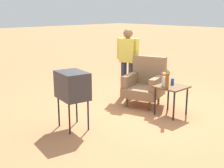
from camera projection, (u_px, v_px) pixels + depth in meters
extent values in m
plane|color=#C17A4C|center=(144.00, 109.00, 6.35)|extent=(60.00, 60.00, 0.00)
cylinder|color=brown|center=(127.00, 102.00, 6.47)|extent=(0.05, 0.05, 0.22)
cylinder|color=brown|center=(150.00, 106.00, 6.22)|extent=(0.05, 0.05, 0.22)
cylinder|color=brown|center=(137.00, 96.00, 6.92)|extent=(0.05, 0.05, 0.22)
cylinder|color=brown|center=(159.00, 99.00, 6.67)|extent=(0.05, 0.05, 0.22)
cube|color=#8C6B4C|center=(143.00, 91.00, 6.52)|extent=(0.95, 0.95, 0.20)
cube|color=#8C6B4C|center=(149.00, 70.00, 6.68)|extent=(0.77, 0.37, 0.64)
cube|color=#8C6B4C|center=(130.00, 80.00, 6.61)|extent=(0.33, 0.70, 0.26)
cube|color=#8C6B4C|center=(157.00, 83.00, 6.31)|extent=(0.33, 0.70, 0.26)
cylinder|color=black|center=(155.00, 101.00, 5.94)|extent=(0.04, 0.04, 0.57)
cylinder|color=black|center=(174.00, 106.00, 5.63)|extent=(0.04, 0.04, 0.57)
cylinder|color=black|center=(168.00, 97.00, 6.24)|extent=(0.04, 0.04, 0.57)
cylinder|color=black|center=(187.00, 101.00, 5.93)|extent=(0.04, 0.04, 0.57)
cube|color=brown|center=(172.00, 87.00, 5.86)|extent=(0.56, 0.56, 0.03)
cylinder|color=black|center=(88.00, 115.00, 5.18)|extent=(0.03, 0.03, 0.55)
cylinder|color=black|center=(77.00, 108.00, 5.54)|extent=(0.03, 0.03, 0.55)
cylinder|color=black|center=(69.00, 119.00, 4.99)|extent=(0.03, 0.03, 0.55)
cylinder|color=black|center=(59.00, 112.00, 5.34)|extent=(0.03, 0.03, 0.55)
cube|color=#333338|center=(72.00, 85.00, 5.14)|extent=(0.67, 0.54, 0.48)
cube|color=#383D3F|center=(84.00, 84.00, 5.26)|extent=(0.42, 0.09, 0.34)
cylinder|color=#2D3347|center=(124.00, 79.00, 7.19)|extent=(0.14, 0.14, 0.86)
cylinder|color=#2D3347|center=(131.00, 80.00, 7.09)|extent=(0.14, 0.14, 0.86)
cube|color=#D6C64C|center=(128.00, 50.00, 6.97)|extent=(0.41, 0.32, 0.56)
cylinder|color=#D6C64C|center=(119.00, 48.00, 7.07)|extent=(0.09, 0.09, 0.50)
cylinder|color=#D6C64C|center=(137.00, 50.00, 6.85)|extent=(0.09, 0.09, 0.50)
sphere|color=brown|center=(128.00, 33.00, 6.87)|extent=(0.22, 0.22, 0.22)
cylinder|color=blue|center=(172.00, 82.00, 5.97)|extent=(0.07, 0.07, 0.12)
cylinder|color=brown|center=(167.00, 81.00, 5.62)|extent=(0.07, 0.07, 0.30)
cylinder|color=silver|center=(165.00, 82.00, 5.76)|extent=(0.06, 0.06, 0.20)
cylinder|color=silver|center=(164.00, 81.00, 5.89)|extent=(0.09, 0.09, 0.18)
sphere|color=yellow|center=(165.00, 74.00, 5.86)|extent=(0.07, 0.07, 0.07)
sphere|color=#E04C66|center=(163.00, 74.00, 5.89)|extent=(0.07, 0.07, 0.07)
sphere|color=orange|center=(166.00, 74.00, 5.82)|extent=(0.07, 0.07, 0.07)
ellipsoid|color=olive|center=(162.00, 73.00, 9.06)|extent=(0.46, 0.46, 0.36)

